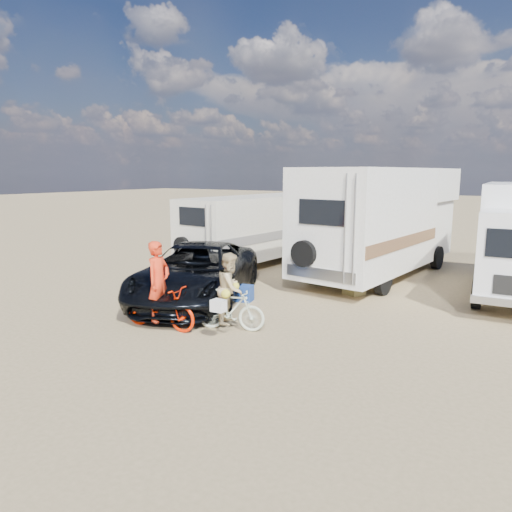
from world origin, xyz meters
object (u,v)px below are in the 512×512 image
Objects in this scene: dark_suv at (196,273)px; bike_man at (160,307)px; crate at (354,288)px; rv_left at (257,230)px; cooler at (243,293)px; rv_main at (382,223)px; rider_woman at (231,296)px; rider_man at (159,289)px; bike_woman at (231,310)px.

dark_suv is 2.45m from bike_man.
bike_man is 3.79× the size of crate.
rv_left is 12.78× the size of cooler.
rv_main is 5.82m from cooler.
rv_main is 5.04× the size of rider_woman.
rv_main is at bearing -23.03° from rider_man.
cooler is (0.24, 2.93, -0.69)m from rider_man.
rider_woman is 4.66m from crate.
cooler is at bearing -56.88° from rv_left.
bike_woman is 0.86× the size of rider_man.
crate is (0.21, -2.86, -1.61)m from rv_main.
rider_woman is at bearing -57.17° from dark_suv.
bike_woman is at bearing -56.87° from rv_left.
rv_left is (-4.62, -0.53, -0.51)m from rv_main.
cooler is at bearing -134.73° from crate.
cooler is 3.28m from crate.
dark_suv is at bearing 37.00° from bike_woman.
dark_suv is at bearing -113.22° from rv_main.
rv_left is 7.80m from bike_woman.
bike_woman is at bearing -109.23° from rider_woman.
bike_man is at bearing 99.63° from rider_woman.
crate is (1.14, 4.48, -0.27)m from bike_woman.
crate is at bearing -80.43° from rv_main.
bike_woman is 1.67m from rider_man.
rv_main is 1.15× the size of rv_left.
dark_suv is 11.40× the size of crate.
rv_left is 14.02× the size of crate.
cooler is (2.53, -4.66, -1.08)m from rv_left.
bike_man reaches higher than cooler.
rider_woman is at bearing -68.14° from rider_man.
dark_suv is 3.56× the size of rider_woman.
rider_man is 1.15× the size of rider_woman.
bike_woman is 2.88× the size of cooler.
crate is (1.14, 4.48, -0.59)m from rider_woman.
rider_man is (2.29, -7.59, -0.40)m from rv_left.
bike_man is 5.85m from crate.
dark_suv is 1.38m from cooler.
dark_suv is at bearing -138.68° from crate.
rider_man reaches higher than bike_woman.
rv_left is 1.23× the size of dark_suv.
rider_woman is (1.41, 0.78, -0.12)m from rider_man.
bike_man is (0.84, -2.28, -0.29)m from dark_suv.
rv_left reaches higher than dark_suv.
bike_woman reaches higher than cooler.
dark_suv is (-3.17, -5.84, -1.03)m from rv_main.
rider_man reaches higher than bike_man.
rv_left is 3.70× the size of bike_man.
bike_woman is at bearing -75.07° from cooler.
rider_man reaches higher than dark_suv.
rv_left reaches higher than rider_man.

